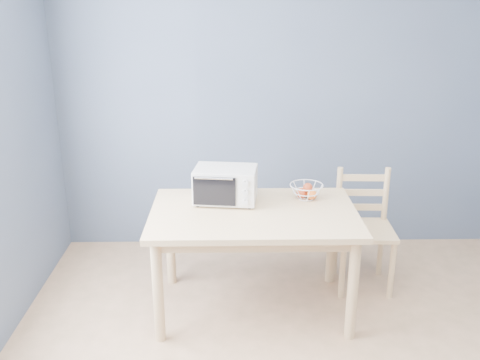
{
  "coord_description": "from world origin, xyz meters",
  "views": [
    {
      "loc": [
        -0.54,
        -2.2,
        2.13
      ],
      "look_at": [
        -0.48,
        1.27,
        0.93
      ],
      "focal_mm": 40.0,
      "sensor_mm": 36.0,
      "label": 1
    }
  ],
  "objects_px": {
    "dining_table": "(254,225)",
    "fruit_basket": "(306,191)",
    "dining_chair": "(363,230)",
    "toaster_oven": "(223,184)"
  },
  "relations": [
    {
      "from": "toaster_oven",
      "to": "fruit_basket",
      "type": "xyz_separation_m",
      "value": [
        0.59,
        0.05,
        -0.07
      ]
    },
    {
      "from": "toaster_oven",
      "to": "fruit_basket",
      "type": "bearing_deg",
      "value": 11.72
    },
    {
      "from": "dining_table",
      "to": "dining_chair",
      "type": "xyz_separation_m",
      "value": [
        0.85,
        0.34,
        -0.2
      ]
    },
    {
      "from": "toaster_oven",
      "to": "dining_table",
      "type": "bearing_deg",
      "value": -32.69
    },
    {
      "from": "fruit_basket",
      "to": "dining_table",
      "type": "bearing_deg",
      "value": -150.19
    },
    {
      "from": "dining_table",
      "to": "dining_chair",
      "type": "distance_m",
      "value": 0.94
    },
    {
      "from": "dining_table",
      "to": "fruit_basket",
      "type": "distance_m",
      "value": 0.47
    },
    {
      "from": "toaster_oven",
      "to": "dining_chair",
      "type": "relative_size",
      "value": 0.51
    },
    {
      "from": "toaster_oven",
      "to": "fruit_basket",
      "type": "relative_size",
      "value": 1.86
    },
    {
      "from": "fruit_basket",
      "to": "dining_chair",
      "type": "height_order",
      "value": "dining_chair"
    }
  ]
}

